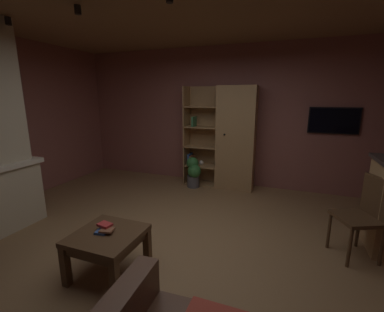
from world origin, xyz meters
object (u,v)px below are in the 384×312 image
table_book_2 (105,225)px  dining_chair (365,212)px  coffee_table (108,241)px  table_book_1 (107,230)px  potted_floor_plant (193,172)px  bookshelf_cabinet (231,139)px  wall_mounted_tv (334,121)px  table_book_0 (102,232)px

table_book_2 → dining_chair: 2.77m
coffee_table → table_book_1: table_book_1 is taller
table_book_2 → potted_floor_plant: size_ratio=0.23×
table_book_1 → potted_floor_plant: bearing=92.4°
bookshelf_cabinet → wall_mounted_tv: 1.79m
coffee_table → table_book_1: (0.00, -0.01, 0.12)m
bookshelf_cabinet → potted_floor_plant: size_ratio=3.29×
bookshelf_cabinet → wall_mounted_tv: bookshelf_cabinet is taller
coffee_table → table_book_2: 0.16m
coffee_table → table_book_0: table_book_0 is taller
table_book_0 → potted_floor_plant: potted_floor_plant is taller
bookshelf_cabinet → table_book_0: bookshelf_cabinet is taller
potted_floor_plant → coffee_table: bearing=-87.7°
table_book_2 → wall_mounted_tv: wall_mounted_tv is taller
bookshelf_cabinet → table_book_0: 3.12m
dining_chair → table_book_1: bearing=-152.7°
table_book_1 → table_book_2: (-0.06, 0.05, 0.02)m
bookshelf_cabinet → coffee_table: 3.11m
dining_chair → potted_floor_plant: 2.96m
coffee_table → wall_mounted_tv: bearing=54.3°
bookshelf_cabinet → dining_chair: bookshelf_cabinet is taller
table_book_0 → table_book_2: (-0.01, 0.06, 0.04)m
bookshelf_cabinet → table_book_2: 3.05m
wall_mounted_tv → table_book_1: bearing=-125.6°
table_book_0 → potted_floor_plant: size_ratio=0.18×
table_book_1 → bookshelf_cabinet: bearing=79.3°
table_book_0 → table_book_1: (0.05, 0.01, 0.02)m
dining_chair → potted_floor_plant: dining_chair is taller
coffee_table → dining_chair: (2.44, 1.25, 0.16)m
bookshelf_cabinet → coffee_table: size_ratio=3.08×
table_book_0 → potted_floor_plant: bearing=91.3°
table_book_1 → table_book_2: 0.08m
bookshelf_cabinet → dining_chair: 2.60m
table_book_0 → table_book_2: bearing=96.6°
table_book_1 → dining_chair: dining_chair is taller
coffee_table → table_book_0: 0.11m
coffee_table → wall_mounted_tv: 4.07m
potted_floor_plant → wall_mounted_tv: bearing=11.0°
coffee_table → potted_floor_plant: size_ratio=1.07×
table_book_0 → dining_chair: 2.79m
coffee_table → table_book_2: bearing=141.8°
coffee_table → dining_chair: size_ratio=0.69×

